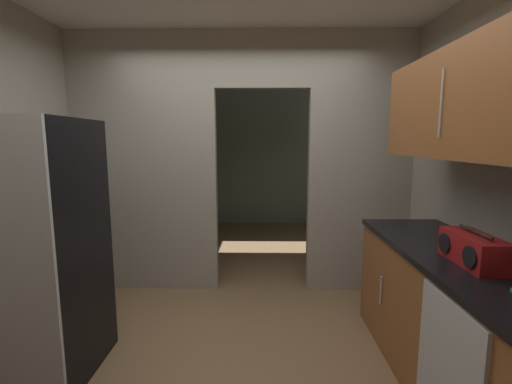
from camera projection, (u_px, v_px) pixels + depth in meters
name	position (u px, v px, depth m)	size (l,w,h in m)	color
ground	(231.00, 371.00, 2.48)	(20.00, 20.00, 0.00)	brown
kitchen_partition	(236.00, 157.00, 3.70)	(3.54, 0.12, 2.70)	#9E998C
adjoining_room_shell	(249.00, 156.00, 5.79)	(3.54, 3.11, 2.70)	gray
refrigerator	(30.00, 251.00, 2.36)	(0.79, 0.79, 1.75)	black
lower_cabinet_run	(453.00, 322.00, 2.26)	(0.66, 1.93, 0.91)	brown
dishwasher	(446.00, 383.00, 1.73)	(0.02, 0.56, 0.85)	#B7BABC
upper_cabinet_counterside	(472.00, 103.00, 2.06)	(0.36, 1.73, 0.66)	brown
boombox	(473.00, 250.00, 1.99)	(0.20, 0.43, 0.20)	maroon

